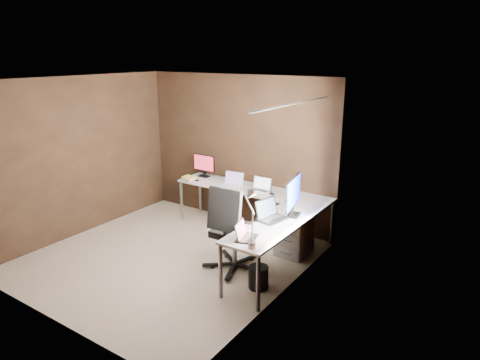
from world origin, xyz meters
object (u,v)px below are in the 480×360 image
object	(u,v)px
monitor_left	(204,164)
office_chair	(233,245)
laptop_silver	(261,188)
laptop_black_big	(270,215)
drawer_pedestal	(294,234)
desk_lamp	(250,211)
laptop_black_small	(245,235)
book_stack	(189,178)
monitor_right	(293,194)
laptop_white	(233,183)
wastebasket	(258,277)

from	to	relation	value
monitor_left	office_chair	xyz separation A→B (m)	(1.55, -1.36, -0.60)
laptop_silver	laptop_black_big	bearing A→B (deg)	-53.68
drawer_pedestal	desk_lamp	xyz separation A→B (m)	(0.14, -1.43, 0.84)
laptop_black_big	laptop_black_small	world-z (taller)	laptop_black_big
office_chair	book_stack	bearing A→B (deg)	145.02
monitor_right	desk_lamp	xyz separation A→B (m)	(0.02, -1.09, 0.11)
laptop_silver	office_chair	bearing A→B (deg)	-77.26
desk_lamp	office_chair	bearing A→B (deg)	127.37
laptop_white	office_chair	distance (m)	1.49
drawer_pedestal	laptop_silver	size ratio (longest dim) A/B	1.79
laptop_silver	office_chair	size ratio (longest dim) A/B	0.28
laptop_white	drawer_pedestal	bearing A→B (deg)	-20.08
office_chair	drawer_pedestal	bearing A→B (deg)	59.14
office_chair	monitor_left	bearing A→B (deg)	136.23
laptop_silver	laptop_black_big	size ratio (longest dim) A/B	0.76
monitor_left	book_stack	size ratio (longest dim) A/B	1.71
book_stack	desk_lamp	distance (m)	2.77
laptop_black_big	desk_lamp	distance (m)	0.91
laptop_black_small	laptop_black_big	bearing A→B (deg)	-10.02
laptop_black_big	desk_lamp	xyz separation A→B (m)	(0.20, -0.81, 0.35)
book_stack	office_chair	world-z (taller)	office_chair
drawer_pedestal	monitor_right	size ratio (longest dim) A/B	0.94
monitor_left	desk_lamp	world-z (taller)	desk_lamp
drawer_pedestal	laptop_white	bearing A→B (deg)	167.26
monitor_left	laptop_black_big	xyz separation A→B (m)	(1.97, -1.10, -0.16)
monitor_right	office_chair	world-z (taller)	monitor_right
drawer_pedestal	office_chair	world-z (taller)	office_chair
book_stack	wastebasket	xyz separation A→B (m)	(2.17, -1.27, -0.62)
desk_lamp	wastebasket	bearing A→B (deg)	91.97
wastebasket	desk_lamp	bearing A→B (deg)	-76.98
drawer_pedestal	monitor_right	distance (m)	0.82
desk_lamp	laptop_black_big	bearing A→B (deg)	93.01
book_stack	office_chair	xyz separation A→B (m)	(1.62, -1.03, -0.41)
laptop_white	laptop_black_big	distance (m)	1.53
drawer_pedestal	monitor_left	world-z (taller)	monitor_left
laptop_silver	monitor_right	bearing A→B (deg)	-37.22
laptop_silver	office_chair	world-z (taller)	office_chair
desk_lamp	monitor_left	bearing A→B (deg)	127.55
book_stack	desk_lamp	world-z (taller)	desk_lamp
office_chair	laptop_black_small	bearing A→B (deg)	-45.45
desk_lamp	laptop_black_small	bearing A→B (deg)	132.46
drawer_pedestal	book_stack	distance (m)	2.15
laptop_silver	wastebasket	bearing A→B (deg)	-60.55
monitor_left	laptop_black_small	world-z (taller)	monitor_left
laptop_white	laptop_black_big	world-z (taller)	laptop_black_big
drawer_pedestal	office_chair	size ratio (longest dim) A/B	0.50
wastebasket	laptop_silver	bearing A→B (deg)	120.41
monitor_right	office_chair	xyz separation A→B (m)	(-0.60, -0.54, -0.68)
drawer_pedestal	wastebasket	xyz separation A→B (m)	(0.07, -1.12, -0.16)
book_stack	wastebasket	size ratio (longest dim) A/B	0.91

